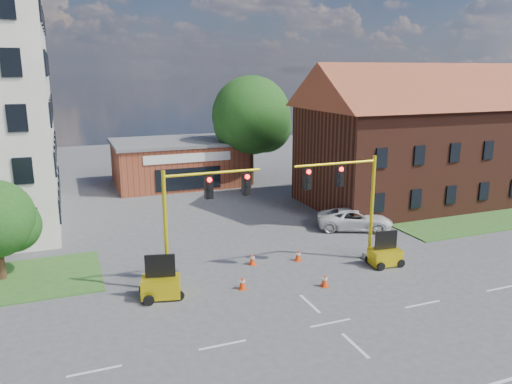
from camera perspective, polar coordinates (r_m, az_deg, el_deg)
ground at (r=23.04m, az=8.52°, el=-14.58°), size 120.00×120.00×0.00m
grass_verge_ne at (r=40.28m, az=24.70°, el=-3.15°), size 14.00×4.00×0.08m
lane_markings at (r=20.86m, az=12.80°, el=-18.05°), size 60.00×36.00×0.01m
brick_shop at (r=49.35m, az=-8.86°, el=3.42°), size 12.40×8.40×4.30m
townhouse_row at (r=44.15m, az=18.98°, el=6.58°), size 21.00×11.00×11.50m
tree_large at (r=47.98m, az=-0.14°, el=8.45°), size 7.83×7.46×10.45m
tree_nw_front at (r=29.28m, az=-27.25°, el=-2.95°), size 4.28×4.07×5.42m
signal_mast_west at (r=25.21m, az=-6.68°, el=-2.37°), size 5.30×0.60×6.20m
signal_mast_east at (r=28.56m, az=10.46°, el=-0.58°), size 5.30×0.60×6.20m
trailer_west at (r=25.24m, az=-10.81°, el=-10.38°), size 2.11×1.65×2.13m
trailer_east at (r=29.62m, az=14.53°, el=-6.99°), size 1.82×1.31×1.96m
cone_a at (r=25.83m, az=-1.57°, el=-10.34°), size 0.40×0.40×0.70m
cone_b at (r=28.86m, az=-0.43°, el=-7.67°), size 0.40×0.40×0.70m
cone_c at (r=26.34m, az=7.86°, el=-9.98°), size 0.40×0.40×0.70m
cone_d at (r=29.53m, az=4.84°, el=-7.21°), size 0.40×0.40×0.70m
pickup_white at (r=35.66m, az=11.22°, el=-3.07°), size 5.73×4.33×1.45m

